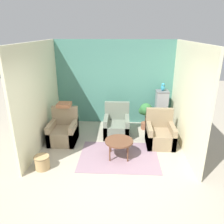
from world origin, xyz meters
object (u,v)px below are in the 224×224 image
Objects in this scene: birdcage at (161,110)px; armchair_left at (63,132)px; parrot at (163,87)px; armchair_right at (160,134)px; armchair_middle at (117,126)px; coffee_table at (119,142)px; potted_plant at (146,112)px; wicker_basket at (42,162)px.

armchair_left is at bearing -159.50° from birdcage.
parrot reaches higher than armchair_left.
armchair_right is at bearing -99.37° from parrot.
armchair_middle is at bearing -156.82° from birdcage.
potted_plant is at bearing 64.79° from coffee_table.
armchair_right is 1.07m from potted_plant.
armchair_left reaches higher than wicker_basket.
wicker_basket is (-2.54, -2.29, -0.40)m from potted_plant.
parrot is at bearing 23.26° from armchair_middle.
birdcage is 3.89m from wicker_basket.
armchair_right is 1.31m from armchair_middle.
potted_plant is 3.44m from wicker_basket.
armchair_middle is at bearing 47.90° from wicker_basket.
wicker_basket is (-1.64, -1.82, -0.12)m from armchair_middle.
wicker_basket is (-0.15, -1.34, -0.12)m from armchair_left.
armchair_left is 3.09m from birdcage.
coffee_table is 2.01× the size of wicker_basket.
armchair_right is (2.69, -0.04, 0.00)m from armchair_left.
potted_plant is at bearing 107.26° from armchair_right.
birdcage reaches higher than armchair_middle.
armchair_left is 1.56m from armchair_middle.
birdcage reaches higher than potted_plant.
wicker_basket is at bearing -96.54° from armchair_left.
birdcage is (2.88, 1.08, 0.30)m from armchair_left.
potted_plant is (-0.31, 0.99, 0.27)m from armchair_right.
armchair_left reaches higher than coffee_table.
birdcage is at bearing 14.04° from potted_plant.
parrot is 0.74× the size of wicker_basket.
parrot reaches higher than armchair_right.
potted_plant reaches higher than coffee_table.
birdcage is (0.18, 1.11, 0.30)m from armchair_right.
potted_plant is (2.39, 0.95, 0.27)m from armchair_left.
potted_plant is (0.90, 0.47, 0.27)m from armchair_middle.
armchair_left is at bearing 83.46° from wicker_basket.
parrot is at bearing 14.28° from potted_plant.
armchair_middle is 3.73× the size of parrot.
coffee_table is at bearing 18.57° from wicker_basket.
parrot reaches higher than birdcage.
potted_plant is at bearing 27.74° from armchair_middle.
armchair_left is 2.58m from potted_plant.
birdcage is 0.51m from potted_plant.
birdcage is 4.82× the size of parrot.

